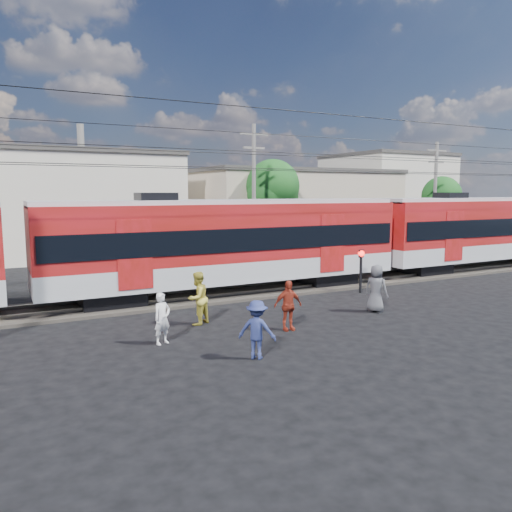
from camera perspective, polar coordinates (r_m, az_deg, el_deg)
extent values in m
plane|color=black|center=(14.84, 5.89, -10.37)|extent=(120.00, 120.00, 0.00)
cube|color=#2D2823|center=(21.73, -5.84, -4.51)|extent=(70.00, 3.40, 0.12)
cube|color=#59544C|center=(21.02, -5.09, -4.56)|extent=(70.00, 0.12, 0.12)
cube|color=#59544C|center=(22.39, -6.56, -3.85)|extent=(70.00, 0.12, 0.12)
cube|color=black|center=(20.57, -16.25, -4.62)|extent=(2.40, 2.20, 0.70)
cube|color=black|center=(24.64, 7.79, -2.44)|extent=(2.40, 2.20, 0.70)
cube|color=#ACAFB5|center=(21.97, -3.13, -1.46)|extent=(16.00, 3.00, 0.90)
cube|color=maroon|center=(21.78, -3.16, 2.83)|extent=(16.00, 3.00, 2.40)
cube|color=black|center=(21.80, -3.16, 2.18)|extent=(15.68, 3.08, 0.95)
cube|color=#ACAFB5|center=(21.72, -3.19, 6.12)|extent=(16.00, 2.60, 0.25)
cube|color=black|center=(28.89, 18.47, -1.32)|extent=(2.40, 2.20, 0.70)
cube|color=#ACAFB5|center=(32.66, 24.79, 0.76)|extent=(16.00, 3.00, 0.90)
cube|color=maroon|center=(32.53, 24.94, 3.65)|extent=(16.00, 3.00, 2.40)
cube|color=black|center=(32.54, 24.92, 3.21)|extent=(15.68, 3.08, 0.95)
cube|color=#ACAFB5|center=(32.49, 25.06, 5.85)|extent=(16.00, 2.60, 0.25)
cylinder|color=black|center=(20.65, -5.31, 10.07)|extent=(70.00, 0.03, 0.03)
cylinder|color=black|center=(21.95, -6.72, 9.88)|extent=(70.00, 0.03, 0.03)
cylinder|color=black|center=(20.69, -5.33, 12.00)|extent=(70.00, 0.03, 0.03)
cylinder|color=black|center=(21.99, -6.75, 11.71)|extent=(70.00, 0.03, 0.03)
cylinder|color=black|center=(18.31, -1.91, 16.75)|extent=(70.00, 0.03, 0.03)
cylinder|color=black|center=(24.74, -9.18, 14.20)|extent=(70.00, 0.03, 0.03)
cube|color=beige|center=(39.22, -19.10, 5.46)|extent=(12.00, 12.00, 7.00)
cube|color=#3F3D3A|center=(39.30, -19.33, 10.78)|extent=(12.24, 12.24, 0.30)
cube|color=tan|center=(41.94, 3.84, 5.26)|extent=(16.00, 10.00, 6.00)
cube|color=#3F3D3A|center=(41.95, 3.87, 9.56)|extent=(16.32, 10.20, 0.30)
cube|color=beige|center=(53.54, 14.54, 6.56)|extent=(10.00, 10.00, 8.00)
cube|color=#3F3D3A|center=(53.66, 14.68, 10.99)|extent=(10.20, 10.20, 0.30)
cylinder|color=slate|center=(30.14, -0.25, 6.85)|extent=(0.24, 0.24, 8.50)
cube|color=slate|center=(30.33, -0.25, 13.76)|extent=(1.80, 0.12, 0.12)
cube|color=slate|center=(30.25, -0.25, 12.25)|extent=(1.40, 0.12, 0.12)
cylinder|color=slate|center=(37.94, 19.74, 6.14)|extent=(0.24, 0.24, 8.00)
cube|color=slate|center=(38.05, 19.97, 11.26)|extent=(1.80, 0.12, 0.12)
cube|color=slate|center=(38.00, 19.91, 10.06)|extent=(1.40, 0.12, 0.12)
cylinder|color=#382619|center=(34.30, 1.91, 3.07)|extent=(0.36, 0.36, 3.92)
sphere|color=#164E19|center=(34.21, 1.93, 7.99)|extent=(3.64, 3.64, 3.64)
sphere|color=#164E19|center=(34.77, 2.55, 6.82)|extent=(2.80, 2.80, 2.80)
cylinder|color=#382619|center=(43.01, 20.30, 3.11)|extent=(0.36, 0.36, 3.36)
sphere|color=#164E19|center=(42.92, 20.45, 6.47)|extent=(3.12, 3.12, 3.12)
sphere|color=#164E19|center=(43.57, 20.65, 5.67)|extent=(2.40, 2.40, 2.40)
imported|color=white|center=(15.17, -10.68, -7.01)|extent=(0.66, 0.55, 1.55)
imported|color=gold|center=(17.15, -6.69, -4.81)|extent=(1.11, 1.05, 1.82)
imported|color=navy|center=(13.62, 0.11, -8.41)|extent=(1.18, 1.14, 1.61)
imported|color=maroon|center=(16.36, 3.66, -5.66)|extent=(1.00, 0.49, 1.66)
imported|color=#4D4D52|center=(19.32, 13.57, -3.62)|extent=(0.91, 1.05, 1.80)
imported|color=silver|center=(40.75, 23.38, 1.33)|extent=(4.12, 2.06, 1.35)
imported|color=silver|center=(42.59, 25.10, 1.44)|extent=(4.16, 2.24, 1.30)
cylinder|color=black|center=(22.82, 11.88, -1.87)|extent=(0.12, 0.12, 1.83)
sphere|color=#FF140C|center=(22.70, 11.93, 0.28)|extent=(0.28, 0.28, 0.28)
cube|color=black|center=(22.70, 11.93, 0.28)|extent=(0.25, 0.06, 0.36)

